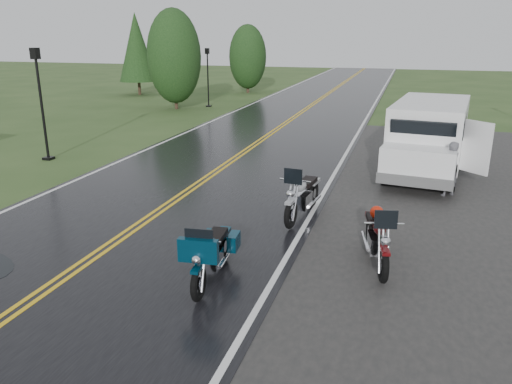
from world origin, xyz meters
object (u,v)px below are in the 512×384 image
(lamp_post_near_left, at_px, (42,105))
(lamp_post_far_left, at_px, (208,78))
(motorcycle_red, at_px, (384,251))
(person_at_van, at_px, (450,170))
(motorcycle_silver, at_px, (291,203))
(motorcycle_teal, at_px, (198,270))
(van_white, at_px, (389,147))

(lamp_post_near_left, relative_size, lamp_post_far_left, 1.11)
(motorcycle_red, xyz_separation_m, person_at_van, (1.44, 5.89, 0.11))
(person_at_van, bearing_deg, motorcycle_silver, 6.08)
(motorcycle_teal, height_order, van_white, van_white)
(motorcycle_silver, bearing_deg, van_white, 72.57)
(motorcycle_teal, bearing_deg, van_white, 66.27)
(lamp_post_far_left, bearing_deg, motorcycle_teal, -68.26)
(person_at_van, height_order, lamp_post_far_left, lamp_post_far_left)
(person_at_van, height_order, lamp_post_near_left, lamp_post_near_left)
(motorcycle_red, relative_size, motorcycle_teal, 1.05)
(motorcycle_teal, relative_size, person_at_van, 1.39)
(motorcycle_silver, relative_size, lamp_post_near_left, 0.59)
(motorcycle_teal, relative_size, lamp_post_far_left, 0.60)
(motorcycle_silver, xyz_separation_m, van_white, (1.94, 4.46, 0.48))
(van_white, height_order, lamp_post_near_left, lamp_post_near_left)
(van_white, bearing_deg, person_at_van, -13.56)
(motorcycle_silver, xyz_separation_m, lamp_post_near_left, (-10.04, 4.15, 1.29))
(motorcycle_red, xyz_separation_m, lamp_post_near_left, (-12.25, 6.22, 1.32))
(motorcycle_red, relative_size, motorcycle_silver, 0.96)
(motorcycle_teal, height_order, lamp_post_far_left, lamp_post_far_left)
(person_at_van, bearing_deg, lamp_post_near_left, -41.59)
(van_white, relative_size, person_at_van, 3.87)
(van_white, height_order, lamp_post_far_left, lamp_post_far_left)
(van_white, bearing_deg, motorcycle_silver, -106.47)
(person_at_van, distance_m, lamp_post_near_left, 13.75)
(van_white, bearing_deg, lamp_post_near_left, -171.52)
(motorcycle_teal, xyz_separation_m, lamp_post_far_left, (-8.88, 22.28, 1.16))
(motorcycle_teal, height_order, motorcycle_silver, motorcycle_silver)
(lamp_post_far_left, bearing_deg, person_at_van, -48.12)
(motorcycle_teal, xyz_separation_m, motorcycle_silver, (0.74, 3.66, 0.06))
(van_white, relative_size, lamp_post_near_left, 1.51)
(motorcycle_red, bearing_deg, van_white, 80.33)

